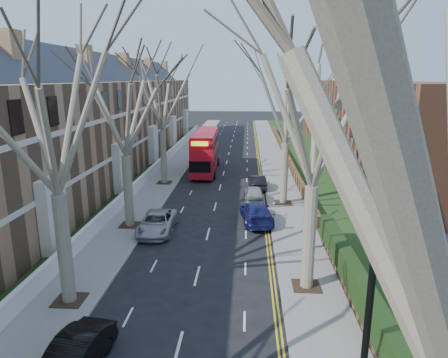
# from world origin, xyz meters

# --- Properties ---
(pavement_left) EXTENTS (3.00, 102.00, 0.12)m
(pavement_left) POSITION_xyz_m (-6.00, 39.00, 0.06)
(pavement_left) COLOR slate
(pavement_left) RESTS_ON ground
(pavement_right) EXTENTS (3.00, 102.00, 0.12)m
(pavement_right) POSITION_xyz_m (6.00, 39.00, 0.06)
(pavement_right) COLOR slate
(pavement_right) RESTS_ON ground
(terrace_left) EXTENTS (9.70, 78.00, 13.60)m
(terrace_left) POSITION_xyz_m (-13.65, 31.00, 5.53)
(terrace_left) COLOR #906C49
(terrace_left) RESTS_ON ground
(flats_right) EXTENTS (13.97, 54.00, 10.00)m
(flats_right) POSITION_xyz_m (17.46, 43.00, 4.98)
(flats_right) COLOR brown
(flats_right) RESTS_ON ground
(wall_hedge_right) EXTENTS (0.70, 24.00, 1.80)m
(wall_hedge_right) POSITION_xyz_m (7.70, 2.00, 1.12)
(wall_hedge_right) COLOR #563225
(wall_hedge_right) RESTS_ON ground
(front_wall_left) EXTENTS (0.30, 78.00, 1.00)m
(front_wall_left) POSITION_xyz_m (-7.65, 31.00, 0.62)
(front_wall_left) COLOR white
(front_wall_left) RESTS_ON ground
(grass_verge_right) EXTENTS (6.00, 102.00, 0.06)m
(grass_verge_right) POSITION_xyz_m (10.50, 39.00, 0.15)
(grass_verge_right) COLOR #1C3714
(grass_verge_right) RESTS_ON ground
(tree_left_mid) EXTENTS (10.50, 10.50, 14.71)m
(tree_left_mid) POSITION_xyz_m (-5.70, 6.00, 9.56)
(tree_left_mid) COLOR #736652
(tree_left_mid) RESTS_ON ground
(tree_left_far) EXTENTS (10.15, 10.15, 14.22)m
(tree_left_far) POSITION_xyz_m (-5.70, 16.00, 9.24)
(tree_left_far) COLOR #736652
(tree_left_far) RESTS_ON ground
(tree_left_dist) EXTENTS (10.50, 10.50, 14.71)m
(tree_left_dist) POSITION_xyz_m (-5.70, 28.00, 9.56)
(tree_left_dist) COLOR #736652
(tree_left_dist) RESTS_ON ground
(tree_right_mid) EXTENTS (10.50, 10.50, 14.71)m
(tree_right_mid) POSITION_xyz_m (5.70, 8.00, 9.56)
(tree_right_mid) COLOR #736652
(tree_right_mid) RESTS_ON ground
(tree_right_far) EXTENTS (10.15, 10.15, 14.22)m
(tree_right_far) POSITION_xyz_m (5.70, 22.00, 9.24)
(tree_right_far) COLOR #736652
(tree_right_far) RESTS_ON ground
(double_decker_bus) EXTENTS (2.85, 10.63, 4.44)m
(double_decker_bus) POSITION_xyz_m (-2.12, 33.68, 2.18)
(double_decker_bus) COLOR #AE0C18
(double_decker_bus) RESTS_ON ground
(car_left_mid) EXTENTS (2.03, 4.36, 1.38)m
(car_left_mid) POSITION_xyz_m (-3.49, 1.37, 0.69)
(car_left_mid) COLOR black
(car_left_mid) RESTS_ON ground
(car_left_far) EXTENTS (2.33, 4.92, 1.36)m
(car_left_far) POSITION_xyz_m (-3.53, 15.14, 0.68)
(car_left_far) COLOR #9FA0A4
(car_left_far) RESTS_ON ground
(car_right_near) EXTENTS (2.70, 5.36, 1.49)m
(car_right_near) POSITION_xyz_m (3.34, 17.55, 0.75)
(car_right_near) COLOR navy
(car_right_near) RESTS_ON ground
(car_right_mid) EXTENTS (1.86, 4.19, 1.40)m
(car_right_mid) POSITION_xyz_m (3.23, 22.63, 0.70)
(car_right_mid) COLOR #989BA0
(car_right_mid) RESTS_ON ground
(car_right_far) EXTENTS (1.83, 4.11, 1.31)m
(car_right_far) POSITION_xyz_m (3.60, 26.82, 0.66)
(car_right_far) COLOR black
(car_right_far) RESTS_ON ground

